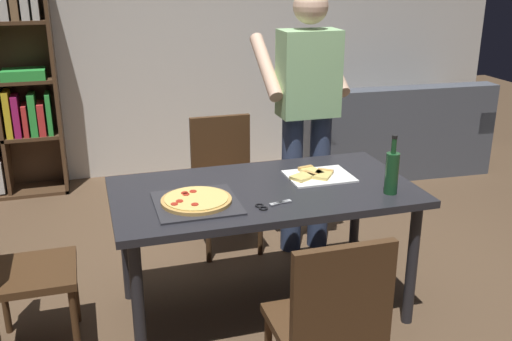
% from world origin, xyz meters
% --- Properties ---
extents(ground_plane, '(12.00, 12.00, 0.00)m').
position_xyz_m(ground_plane, '(0.00, 0.00, 0.00)').
color(ground_plane, brown).
extents(back_wall, '(6.40, 0.10, 2.80)m').
position_xyz_m(back_wall, '(0.00, 2.60, 1.40)').
color(back_wall, silver).
rests_on(back_wall, ground_plane).
extents(dining_table, '(1.62, 0.86, 0.75)m').
position_xyz_m(dining_table, '(0.00, 0.00, 0.67)').
color(dining_table, '#232328').
rests_on(dining_table, ground_plane).
extents(chair_near_camera, '(0.42, 0.42, 0.90)m').
position_xyz_m(chair_near_camera, '(-0.00, -0.91, 0.51)').
color(chair_near_camera, '#472D19').
rests_on(chair_near_camera, ground_plane).
extents(chair_far_side, '(0.42, 0.42, 0.90)m').
position_xyz_m(chair_far_side, '(0.00, 0.91, 0.51)').
color(chair_far_side, '#472D19').
rests_on(chair_far_side, ground_plane).
extents(chair_left_end, '(0.42, 0.42, 0.90)m').
position_xyz_m(chair_left_end, '(-1.30, 0.00, 0.51)').
color(chair_left_end, '#472D19').
rests_on(chair_left_end, ground_plane).
extents(couch, '(1.74, 0.93, 0.85)m').
position_xyz_m(couch, '(1.90, 1.99, 0.30)').
color(couch, '#4C515B').
rests_on(couch, ground_plane).
extents(person_serving_pizza, '(0.55, 0.54, 1.75)m').
position_xyz_m(person_serving_pizza, '(0.51, 0.69, 1.00)').
color(person_serving_pizza, '#38476B').
rests_on(person_serving_pizza, ground_plane).
extents(pepperoni_pizza_on_tray, '(0.42, 0.42, 0.04)m').
position_xyz_m(pepperoni_pizza_on_tray, '(-0.39, -0.11, 0.77)').
color(pepperoni_pizza_on_tray, '#2D2D33').
rests_on(pepperoni_pizza_on_tray, dining_table).
extents(pizza_slices_on_towel, '(0.36, 0.28, 0.03)m').
position_xyz_m(pizza_slices_on_towel, '(0.34, 0.08, 0.76)').
color(pizza_slices_on_towel, white).
rests_on(pizza_slices_on_towel, dining_table).
extents(wine_bottle, '(0.07, 0.07, 0.32)m').
position_xyz_m(wine_bottle, '(0.62, -0.26, 0.87)').
color(wine_bottle, '#194723').
rests_on(wine_bottle, dining_table).
extents(kitchen_scissors, '(0.20, 0.09, 0.01)m').
position_xyz_m(kitchen_scissors, '(-0.05, -0.24, 0.76)').
color(kitchen_scissors, silver).
rests_on(kitchen_scissors, dining_table).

